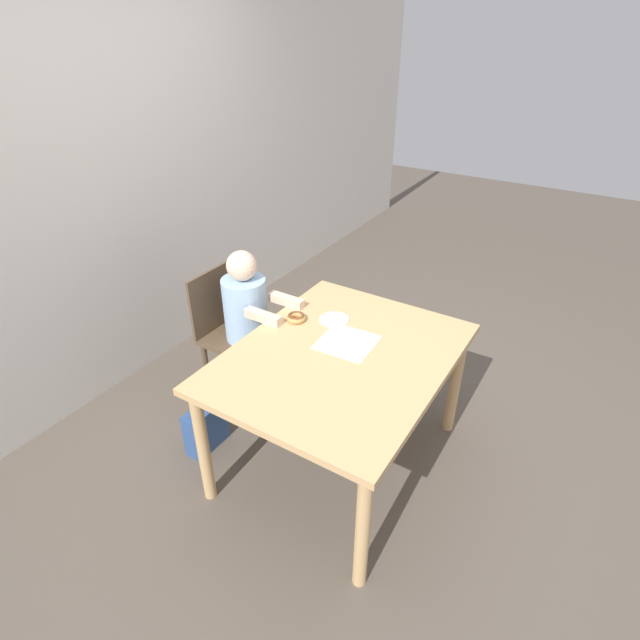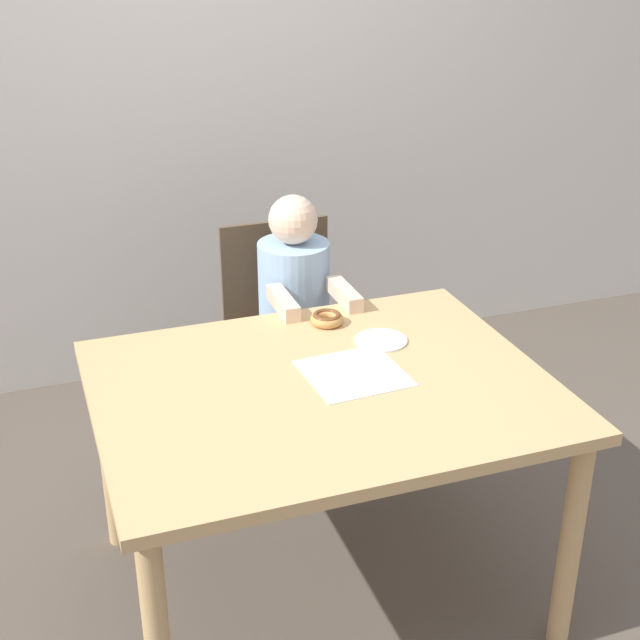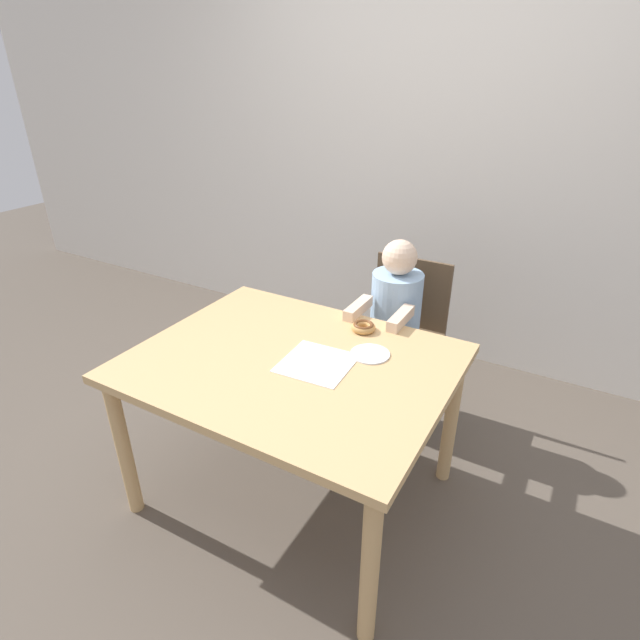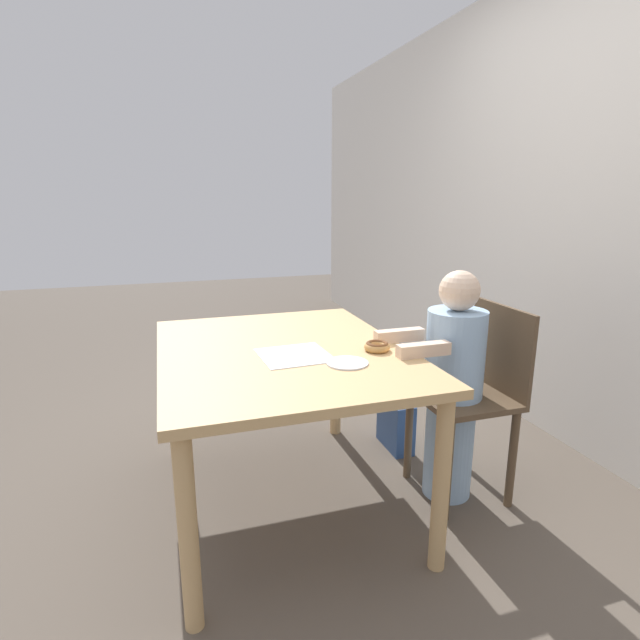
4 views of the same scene
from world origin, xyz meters
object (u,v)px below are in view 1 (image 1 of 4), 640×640
object	(u,v)px
chair	(235,333)
handbag	(206,426)
child_figure	(248,332)
donut	(296,317)

from	to	relation	value
chair	handbag	bearing A→B (deg)	-162.82
handbag	chair	bearing A→B (deg)	17.18
child_figure	chair	bearing A→B (deg)	90.00
handbag	donut	bearing A→B (deg)	-36.06
handbag	child_figure	bearing A→B (deg)	3.98
chair	donut	world-z (taller)	chair
child_figure	donut	distance (m)	0.41
child_figure	handbag	world-z (taller)	child_figure
child_figure	handbag	xyz separation A→B (m)	(-0.45, -0.03, -0.36)
chair	child_figure	xyz separation A→B (m)	(0.00, -0.11, 0.05)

